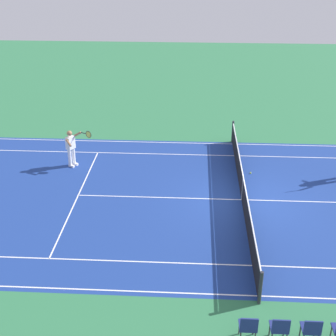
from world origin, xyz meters
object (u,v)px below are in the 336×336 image
at_px(spectator_chair_5, 280,328).
at_px(spectator_chair_6, 248,326).
at_px(spectator_chair_4, 311,329).
at_px(tennis_net, 243,189).
at_px(tennis_ball, 250,173).
at_px(tennis_player_near, 71,146).

xyz_separation_m(spectator_chair_5, spectator_chair_6, (0.77, 0.00, 0.00)).
height_order(spectator_chair_5, spectator_chair_6, same).
bearing_deg(spectator_chair_5, spectator_chair_4, 180.00).
bearing_deg(spectator_chair_6, spectator_chair_4, 180.00).
relative_size(tennis_net, tennis_ball, 177.27).
bearing_deg(tennis_net, spectator_chair_6, 86.31).
height_order(tennis_net, spectator_chair_5, tennis_net).
height_order(tennis_ball, spectator_chair_6, spectator_chair_6).
bearing_deg(tennis_player_near, spectator_chair_5, 127.28).
bearing_deg(spectator_chair_4, tennis_ball, -86.92).
xyz_separation_m(tennis_ball, spectator_chair_4, (-0.51, 9.52, 0.49)).
xyz_separation_m(tennis_net, spectator_chair_6, (0.47, 7.24, 0.03)).
distance_m(spectator_chair_4, spectator_chair_6, 1.54).
distance_m(spectator_chair_5, spectator_chair_6, 0.77).
relative_size(tennis_ball, spectator_chair_4, 0.08).
height_order(tennis_ball, spectator_chair_5, spectator_chair_5).
bearing_deg(spectator_chair_5, tennis_net, -87.61).
distance_m(tennis_net, tennis_player_near, 7.71).
bearing_deg(spectator_chair_6, tennis_ball, -96.14).
relative_size(tennis_player_near, spectator_chair_4, 1.93).
height_order(spectator_chair_4, spectator_chair_6, same).
distance_m(tennis_net, spectator_chair_6, 7.25).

